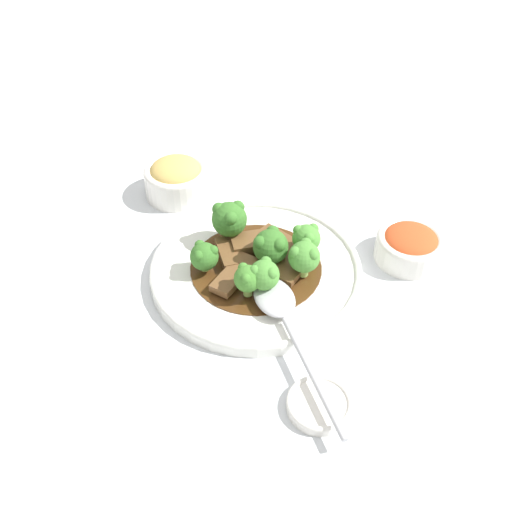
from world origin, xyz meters
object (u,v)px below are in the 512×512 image
(beef_strip_0, at_px, (283,270))
(serving_spoon, at_px, (279,308))
(broccoli_floret_6, at_px, (304,256))
(beef_strip_4, at_px, (229,253))
(side_bowl_kimchi, at_px, (410,245))
(broccoli_floret_0, at_px, (264,275))
(broccoli_floret_5, at_px, (229,219))
(broccoli_floret_3, at_px, (271,246))
(beef_strip_2, at_px, (234,274))
(broccoli_floret_1, at_px, (247,278))
(broccoli_floret_4, at_px, (204,256))
(side_bowl_appetizer, at_px, (176,178))
(main_plate, at_px, (256,269))
(beef_strip_3, at_px, (278,242))
(beef_strip_1, at_px, (250,243))
(broccoli_floret_2, at_px, (306,238))
(sauce_dish, at_px, (319,404))

(beef_strip_0, height_order, serving_spoon, serving_spoon)
(beef_strip_0, distance_m, broccoli_floret_6, 0.04)
(beef_strip_4, xyz_separation_m, side_bowl_kimchi, (0.06, -0.24, -0.00))
(beef_strip_4, xyz_separation_m, broccoli_floret_0, (-0.06, -0.06, 0.02))
(broccoli_floret_0, xyz_separation_m, broccoli_floret_5, (0.09, 0.06, 0.01))
(broccoli_floret_0, bearing_deg, broccoli_floret_3, 1.28)
(beef_strip_2, distance_m, broccoli_floret_1, 0.04)
(beef_strip_0, xyz_separation_m, broccoli_floret_4, (-0.01, 0.10, 0.02))
(side_bowl_appetizer, bearing_deg, main_plate, -135.51)
(beef_strip_2, distance_m, beef_strip_3, 0.09)
(broccoli_floret_4, relative_size, broccoli_floret_6, 0.79)
(main_plate, relative_size, beef_strip_3, 3.62)
(beef_strip_4, bearing_deg, beef_strip_1, -47.14)
(broccoli_floret_0, relative_size, broccoli_floret_2, 0.99)
(broccoli_floret_3, height_order, side_bowl_appetizer, broccoli_floret_3)
(serving_spoon, relative_size, side_bowl_kimchi, 2.41)
(side_bowl_kimchi, bearing_deg, broccoli_floret_1, 122.77)
(broccoli_floret_0, distance_m, broccoli_floret_3, 0.06)
(broccoli_floret_2, xyz_separation_m, side_bowl_appetizer, (0.13, 0.21, -0.02))
(sauce_dish, bearing_deg, beef_strip_4, 35.63)
(beef_strip_0, xyz_separation_m, broccoli_floret_2, (0.04, -0.02, 0.03))
(main_plate, bearing_deg, broccoli_floret_6, -96.19)
(broccoli_floret_2, height_order, broccoli_floret_6, broccoli_floret_6)
(beef_strip_0, distance_m, broccoli_floret_5, 0.10)
(broccoli_floret_1, relative_size, broccoli_floret_3, 0.90)
(broccoli_floret_2, relative_size, broccoli_floret_3, 0.98)
(beef_strip_4, bearing_deg, beef_strip_0, -102.95)
(beef_strip_3, bearing_deg, beef_strip_4, 120.17)
(beef_strip_2, distance_m, sauce_dish, 0.21)
(broccoli_floret_4, relative_size, sauce_dish, 0.56)
(broccoli_floret_3, distance_m, sauce_dish, 0.22)
(broccoli_floret_0, bearing_deg, beef_strip_2, 66.55)
(beef_strip_4, bearing_deg, side_bowl_appetizer, 38.16)
(beef_strip_0, height_order, broccoli_floret_0, broccoli_floret_0)
(broccoli_floret_2, distance_m, broccoli_floret_5, 0.11)
(broccoli_floret_1, height_order, broccoli_floret_2, broccoli_floret_2)
(beef_strip_1, height_order, broccoli_floret_0, broccoli_floret_0)
(broccoli_floret_4, relative_size, side_bowl_kimchi, 0.44)
(main_plate, distance_m, broccoli_floret_6, 0.07)
(beef_strip_4, height_order, broccoli_floret_4, broccoli_floret_4)
(beef_strip_0, bearing_deg, broccoli_floret_1, 141.85)
(main_plate, height_order, broccoli_floret_3, broccoli_floret_3)
(side_bowl_kimchi, bearing_deg, broccoli_floret_2, 107.32)
(beef_strip_1, height_order, beef_strip_4, beef_strip_1)
(beef_strip_2, xyz_separation_m, beef_strip_3, (0.07, -0.04, -0.00))
(beef_strip_2, bearing_deg, beef_strip_3, -31.23)
(main_plate, height_order, beef_strip_3, beef_strip_3)
(beef_strip_0, bearing_deg, serving_spoon, -174.99)
(broccoli_floret_2, xyz_separation_m, broccoli_floret_3, (-0.02, 0.04, -0.00))
(beef_strip_4, distance_m, broccoli_floret_3, 0.06)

